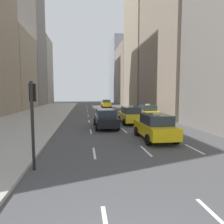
% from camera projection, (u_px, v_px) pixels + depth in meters
% --- Properties ---
extents(sidewalk_left, '(8.00, 66.00, 0.15)m').
position_uv_depth(sidewalk_left, '(40.00, 115.00, 28.26)').
color(sidewalk_left, '#ADAAA3').
rests_on(sidewalk_left, ground).
extents(lane_markings, '(5.72, 56.00, 0.01)m').
position_uv_depth(lane_markings, '(111.00, 118.00, 25.62)').
color(lane_markings, white).
rests_on(lane_markings, ground).
extents(building_row_left, '(6.00, 66.16, 37.11)m').
position_uv_depth(building_row_left, '(3.00, 26.00, 33.12)').
color(building_row_left, gray).
rests_on(building_row_left, ground).
extents(building_row_right, '(6.00, 80.17, 37.07)m').
position_uv_depth(building_row_right, '(150.00, 37.00, 38.50)').
color(building_row_right, slate).
rests_on(building_row_right, ground).
extents(taxi_lead, '(2.02, 4.40, 1.87)m').
position_uv_depth(taxi_lead, '(155.00, 127.00, 13.37)').
color(taxi_lead, yellow).
rests_on(taxi_lead, ground).
extents(taxi_second, '(2.02, 4.40, 1.87)m').
position_uv_depth(taxi_second, '(106.00, 103.00, 44.02)').
color(taxi_second, yellow).
rests_on(taxi_second, ground).
extents(taxi_third, '(2.02, 4.40, 1.87)m').
position_uv_depth(taxi_third, '(130.00, 115.00, 20.63)').
color(taxi_third, yellow).
rests_on(taxi_third, ground).
extents(taxi_fourth, '(2.02, 4.40, 1.87)m').
position_uv_depth(taxi_fourth, '(147.00, 112.00, 24.15)').
color(taxi_fourth, yellow).
rests_on(taxi_fourth, ground).
extents(sedan_black_near, '(2.02, 4.95, 1.71)m').
position_uv_depth(sedan_black_near, '(106.00, 118.00, 18.09)').
color(sedan_black_near, black).
rests_on(sedan_black_near, ground).
extents(traffic_light_pole, '(0.24, 0.42, 3.60)m').
position_uv_depth(traffic_light_pole, '(33.00, 111.00, 8.04)').
color(traffic_light_pole, black).
rests_on(traffic_light_pole, ground).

